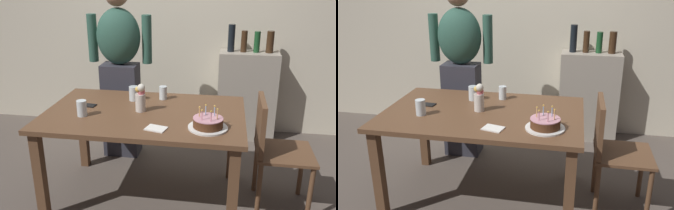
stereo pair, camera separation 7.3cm
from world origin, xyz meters
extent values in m
plane|color=#564C44|center=(0.00, 0.00, 0.00)|extent=(10.00, 10.00, 0.00)
cube|color=beige|center=(0.00, 1.55, 1.30)|extent=(5.20, 0.10, 2.60)
cube|color=brown|center=(0.00, 0.00, 0.72)|extent=(1.50, 0.96, 0.03)
cube|color=brown|center=(-0.68, -0.41, 0.35)|extent=(0.07, 0.07, 0.70)
cube|color=brown|center=(0.68, -0.41, 0.35)|extent=(0.07, 0.07, 0.70)
cube|color=brown|center=(-0.68, 0.41, 0.35)|extent=(0.07, 0.07, 0.70)
cube|color=brown|center=(0.68, 0.41, 0.35)|extent=(0.07, 0.07, 0.70)
cylinder|color=white|center=(0.49, -0.24, 0.75)|extent=(0.27, 0.27, 0.01)
cylinder|color=#512D19|center=(0.49, -0.24, 0.78)|extent=(0.20, 0.20, 0.06)
cylinder|color=#D18E9E|center=(0.49, -0.24, 0.81)|extent=(0.20, 0.20, 0.01)
cylinder|color=#93B7DB|center=(0.47, -0.18, 0.85)|extent=(0.01, 0.01, 0.06)
sphere|color=#F9C64C|center=(0.47, -0.18, 0.89)|extent=(0.01, 0.01, 0.01)
cylinder|color=#EAB266|center=(0.43, -0.23, 0.85)|extent=(0.01, 0.01, 0.06)
sphere|color=#F9C64C|center=(0.43, -0.23, 0.89)|extent=(0.01, 0.01, 0.01)
cylinder|color=pink|center=(0.45, -0.28, 0.85)|extent=(0.01, 0.01, 0.06)
sphere|color=#F9C64C|center=(0.45, -0.28, 0.89)|extent=(0.01, 0.01, 0.01)
cylinder|color=pink|center=(0.51, -0.29, 0.85)|extent=(0.01, 0.01, 0.06)
sphere|color=#F9C64C|center=(0.51, -0.29, 0.89)|extent=(0.01, 0.01, 0.01)
cylinder|color=#EAB266|center=(0.55, -0.25, 0.85)|extent=(0.01, 0.01, 0.06)
sphere|color=#F9C64C|center=(0.55, -0.25, 0.89)|extent=(0.01, 0.01, 0.01)
cylinder|color=#93B7DB|center=(0.53, -0.19, 0.85)|extent=(0.01, 0.01, 0.06)
sphere|color=#F9C64C|center=(0.53, -0.19, 0.89)|extent=(0.01, 0.01, 0.01)
cylinder|color=silver|center=(-0.43, -0.15, 0.80)|extent=(0.07, 0.07, 0.12)
cylinder|color=silver|center=(0.09, 0.31, 0.80)|extent=(0.06, 0.06, 0.11)
cylinder|color=silver|center=(-0.14, 0.25, 0.80)|extent=(0.08, 0.08, 0.12)
cube|color=black|center=(-0.48, 0.06, 0.74)|extent=(0.15, 0.09, 0.01)
cube|color=white|center=(0.15, -0.30, 0.74)|extent=(0.16, 0.13, 0.01)
cylinder|color=silver|center=(-0.03, 0.01, 0.81)|extent=(0.08, 0.08, 0.13)
sphere|color=#DB6670|center=(-0.02, 0.02, 0.89)|extent=(0.06, 0.06, 0.06)
sphere|color=silver|center=(-0.02, 0.00, 0.93)|extent=(0.06, 0.06, 0.06)
sphere|color=gold|center=(-0.05, 0.01, 0.91)|extent=(0.04, 0.04, 0.04)
cube|color=#33333D|center=(-0.40, 0.73, 0.46)|extent=(0.34, 0.23, 0.92)
ellipsoid|color=#2D5647|center=(-0.40, 0.73, 1.18)|extent=(0.41, 0.27, 0.52)
cylinder|color=#2D5647|center=(-0.14, 0.76, 1.15)|extent=(0.09, 0.09, 0.44)
cylinder|color=#2D5647|center=(-0.66, 0.76, 1.15)|extent=(0.09, 0.09, 0.44)
cube|color=brown|center=(1.06, 0.05, 0.46)|extent=(0.42, 0.42, 0.02)
cube|color=brown|center=(0.87, 0.05, 0.67)|extent=(0.04, 0.40, 0.40)
cylinder|color=brown|center=(1.24, -0.13, 0.23)|extent=(0.04, 0.04, 0.45)
cylinder|color=brown|center=(1.24, 0.23, 0.23)|extent=(0.04, 0.04, 0.45)
cylinder|color=brown|center=(0.88, -0.13, 0.23)|extent=(0.04, 0.04, 0.45)
cylinder|color=brown|center=(0.88, 0.23, 0.23)|extent=(0.04, 0.04, 0.45)
cube|color=#9E9384|center=(0.83, 1.33, 0.48)|extent=(0.62, 0.30, 0.95)
cylinder|color=black|center=(0.63, 1.33, 1.09)|extent=(0.07, 0.07, 0.28)
cylinder|color=#382314|center=(0.76, 1.33, 1.06)|extent=(0.06, 0.06, 0.22)
cylinder|color=#194723|center=(0.89, 1.33, 1.06)|extent=(0.06, 0.06, 0.22)
cylinder|color=#382314|center=(1.02, 1.33, 1.06)|extent=(0.07, 0.07, 0.22)
camera|label=1|loc=(0.59, -2.51, 1.73)|focal=38.96mm
camera|label=2|loc=(0.66, -2.49, 1.73)|focal=38.96mm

